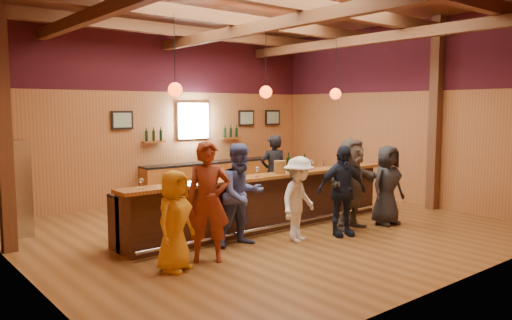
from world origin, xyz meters
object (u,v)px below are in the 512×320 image
object	(u,v)px
back_bar_cabinet	(211,179)
ice_bucket	(280,167)
customer_denim	(241,195)
bartender	(273,173)
customer_dark	(387,185)
customer_navy	(342,191)
customer_brown	(352,184)
customer_white	(299,199)
customer_orange	(175,221)
customer_redvest	(208,202)
bottle_a	(288,164)
bar_counter	(261,202)
stainless_fridge	(7,189)

from	to	relation	value
back_bar_cabinet	ice_bucket	world-z (taller)	ice_bucket
customer_denim	bartender	distance (m)	3.08
back_bar_cabinet	customer_denim	size ratio (longest dim) A/B	2.24
customer_dark	bartender	world-z (taller)	bartender
customer_dark	ice_bucket	bearing A→B (deg)	156.04
customer_denim	customer_navy	xyz separation A→B (m)	(1.86, -0.65, -0.04)
customer_navy	ice_bucket	world-z (taller)	customer_navy
back_bar_cabinet	customer_dark	distance (m)	5.12
customer_brown	bartender	bearing A→B (deg)	83.50
customer_white	customer_denim	bearing A→B (deg)	137.46
back_bar_cabinet	customer_dark	size ratio (longest dim) A/B	2.45
customer_white	bartender	xyz separation A→B (m)	(1.44, 2.34, 0.12)
customer_orange	customer_redvest	xyz separation A→B (m)	(0.64, 0.07, 0.20)
bottle_a	bar_counter	bearing A→B (deg)	162.24
bartender	customer_orange	bearing A→B (deg)	48.98
bottle_a	customer_orange	bearing A→B (deg)	-161.64
customer_redvest	customer_brown	bearing A→B (deg)	31.30
ice_bucket	bottle_a	size ratio (longest dim) A/B	0.67
stainless_fridge	customer_navy	xyz separation A→B (m)	(4.86, -3.91, -0.05)
bar_counter	customer_orange	distance (m)	3.00
customer_orange	customer_white	distance (m)	2.55
stainless_fridge	bartender	xyz separation A→B (m)	(5.41, -1.34, -0.01)
customer_orange	customer_redvest	bearing A→B (deg)	-19.59
customer_dark	bottle_a	distance (m)	2.08
customer_dark	bar_counter	bearing A→B (deg)	151.19
customer_orange	customer_dark	world-z (taller)	customer_dark
customer_redvest	ice_bucket	distance (m)	2.42
customer_denim	ice_bucket	distance (m)	1.42
stainless_fridge	customer_brown	xyz separation A→B (m)	(5.40, -3.69, 0.01)
back_bar_cabinet	bottle_a	bearing A→B (deg)	-99.37
bartender	customer_redvest	bearing A→B (deg)	52.74
customer_brown	stainless_fridge	bearing A→B (deg)	139.29
back_bar_cabinet	customer_brown	size ratio (longest dim) A/B	2.21
customer_denim	bartender	bearing A→B (deg)	43.78
customer_redvest	customer_orange	bearing A→B (deg)	-142.04
customer_dark	ice_bucket	xyz separation A→B (m)	(-1.98, 1.09, 0.42)
customer_denim	customer_navy	distance (m)	1.97
back_bar_cabinet	customer_navy	xyz separation A→B (m)	(-0.44, -5.03, 0.38)
back_bar_cabinet	customer_white	xyz separation A→B (m)	(-1.34, -4.81, 0.29)
customer_orange	customer_dark	bearing A→B (deg)	-27.68
customer_white	customer_navy	bearing A→B (deg)	-33.19
customer_white	customer_navy	distance (m)	0.93
stainless_fridge	customer_navy	world-z (taller)	stainless_fridge
customer_brown	ice_bucket	distance (m)	1.46
customer_white	bar_counter	bearing A→B (deg)	64.07
stainless_fridge	customer_redvest	world-z (taller)	customer_redvest
customer_denim	customer_navy	size ratio (longest dim) A/B	1.05
customer_orange	ice_bucket	distance (m)	3.07
bar_counter	customer_orange	bearing A→B (deg)	-154.93
customer_brown	ice_bucket	size ratio (longest dim) A/B	7.13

